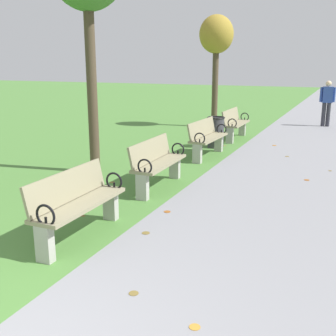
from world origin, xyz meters
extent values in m
cube|color=gray|center=(1.44, 18.00, 0.01)|extent=(2.88, 44.00, 0.02)
cube|color=gray|center=(-0.45, 2.69, 0.47)|extent=(0.45, 1.60, 0.05)
cube|color=gray|center=(-0.64, 2.69, 0.70)|extent=(0.13, 1.60, 0.40)
cube|color=#A8A59E|center=(-0.44, 1.95, 0.23)|extent=(0.20, 0.12, 0.45)
cube|color=#A8A59E|center=(-0.46, 3.43, 0.23)|extent=(0.20, 0.12, 0.45)
torus|color=black|center=(-0.38, 1.93, 0.59)|extent=(0.27, 0.03, 0.27)
cylinder|color=black|center=(-0.38, 1.93, 0.51)|extent=(0.03, 0.03, 0.12)
torus|color=black|center=(-0.40, 3.45, 0.59)|extent=(0.27, 0.03, 0.27)
cylinder|color=black|center=(-0.40, 3.45, 0.51)|extent=(0.03, 0.03, 0.12)
cube|color=gray|center=(-0.45, 5.16, 0.47)|extent=(0.47, 1.61, 0.05)
cube|color=gray|center=(-0.64, 5.16, 0.70)|extent=(0.15, 1.60, 0.40)
cube|color=#A8A59E|center=(-0.44, 4.42, 0.23)|extent=(0.20, 0.12, 0.45)
cube|color=#A8A59E|center=(-0.46, 5.90, 0.23)|extent=(0.20, 0.12, 0.45)
torus|color=black|center=(-0.38, 4.40, 0.59)|extent=(0.27, 0.04, 0.27)
cylinder|color=black|center=(-0.38, 4.40, 0.51)|extent=(0.03, 0.03, 0.12)
torus|color=black|center=(-0.40, 5.92, 0.59)|extent=(0.27, 0.04, 0.27)
cylinder|color=black|center=(-0.40, 5.92, 0.51)|extent=(0.03, 0.03, 0.12)
cube|color=gray|center=(-0.45, 8.03, 0.47)|extent=(0.51, 1.62, 0.05)
cube|color=gray|center=(-0.64, 8.04, 0.70)|extent=(0.19, 1.60, 0.40)
cube|color=#A8A59E|center=(-0.48, 7.29, 0.23)|extent=(0.20, 0.13, 0.45)
cube|color=#A8A59E|center=(-0.42, 8.77, 0.23)|extent=(0.20, 0.13, 0.45)
torus|color=black|center=(-0.42, 7.27, 0.59)|extent=(0.27, 0.04, 0.27)
cylinder|color=black|center=(-0.42, 7.27, 0.51)|extent=(0.03, 0.03, 0.12)
torus|color=black|center=(-0.36, 8.78, 0.59)|extent=(0.27, 0.04, 0.27)
cylinder|color=black|center=(-0.36, 8.78, 0.51)|extent=(0.03, 0.03, 0.12)
cube|color=gray|center=(-0.45, 10.70, 0.47)|extent=(0.44, 1.60, 0.05)
cube|color=gray|center=(-0.64, 10.70, 0.70)|extent=(0.13, 1.60, 0.40)
cube|color=#A8A59E|center=(-0.45, 9.96, 0.23)|extent=(0.20, 0.12, 0.45)
cube|color=#A8A59E|center=(-0.45, 11.44, 0.23)|extent=(0.20, 0.12, 0.45)
torus|color=black|center=(-0.39, 9.94, 0.59)|extent=(0.27, 0.03, 0.27)
cylinder|color=black|center=(-0.39, 9.94, 0.51)|extent=(0.03, 0.03, 0.12)
torus|color=black|center=(-0.39, 11.46, 0.59)|extent=(0.27, 0.03, 0.27)
cylinder|color=black|center=(-0.39, 11.46, 0.51)|extent=(0.03, 0.03, 0.12)
cylinder|color=#4C3D2D|center=(-2.20, 5.67, 1.76)|extent=(0.21, 0.21, 3.53)
cylinder|color=#4C3D2D|center=(-1.83, 12.86, 1.40)|extent=(0.21, 0.21, 2.79)
ellipsoid|color=olive|center=(-1.83, 12.86, 3.21)|extent=(1.18, 1.18, 1.30)
cylinder|color=#2D2D38|center=(1.78, 14.42, 0.45)|extent=(0.14, 0.14, 0.85)
cylinder|color=#2D2D38|center=(1.94, 14.45, 0.45)|extent=(0.14, 0.14, 0.85)
cube|color=#2D4799|center=(1.86, 14.44, 1.15)|extent=(0.38, 0.28, 0.56)
sphere|color=beige|center=(1.86, 14.44, 1.54)|extent=(0.20, 0.20, 0.20)
cylinder|color=#2D4799|center=(1.64, 14.39, 1.15)|extent=(0.09, 0.09, 0.52)
cylinder|color=#2D4799|center=(2.08, 14.48, 1.15)|extent=(0.09, 0.09, 0.52)
cylinder|color=#38383D|center=(-0.65, 9.24, 0.40)|extent=(0.44, 0.44, 0.80)
torus|color=black|center=(-0.65, 9.24, 0.82)|extent=(0.48, 0.48, 0.04)
cylinder|color=brown|center=(0.85, 1.71, 0.02)|extent=(0.14, 0.14, 0.00)
cylinder|color=#93511E|center=(0.21, 4.00, 0.02)|extent=(0.15, 0.15, 0.00)
cylinder|color=#93511E|center=(2.01, 6.74, 0.02)|extent=(0.13, 0.13, 0.00)
cylinder|color=gold|center=(-1.33, 10.43, 0.00)|extent=(0.15, 0.15, 0.00)
cylinder|color=brown|center=(2.39, 7.69, 0.02)|extent=(0.10, 0.10, 0.00)
cylinder|color=brown|center=(0.28, 3.12, 0.02)|extent=(0.15, 0.15, 0.00)
cylinder|color=#AD6B23|center=(0.81, 10.04, 0.02)|extent=(0.16, 0.16, 0.00)
cylinder|color=#AD6B23|center=(-2.02, 13.11, 0.00)|extent=(0.11, 0.11, 0.00)
cylinder|color=#BC842D|center=(1.60, 1.44, 0.02)|extent=(0.13, 0.13, 0.00)
cylinder|color=brown|center=(1.34, 8.75, 0.02)|extent=(0.11, 0.11, 0.00)
cylinder|color=brown|center=(-1.46, 5.13, 0.00)|extent=(0.15, 0.15, 0.00)
cylinder|color=brown|center=(-0.48, 9.55, 0.00)|extent=(0.12, 0.12, 0.00)
cylinder|color=#BC842D|center=(-1.57, 10.60, 0.00)|extent=(0.09, 0.09, 0.00)
cylinder|color=brown|center=(-0.92, 3.37, 0.00)|extent=(0.11, 0.11, 0.00)
camera|label=1|loc=(2.66, -1.57, 2.27)|focal=44.49mm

